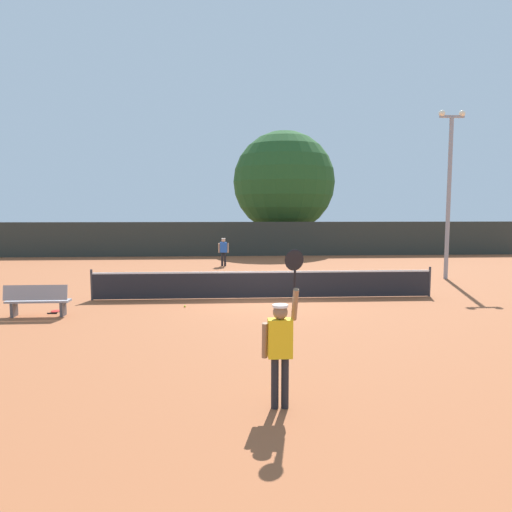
# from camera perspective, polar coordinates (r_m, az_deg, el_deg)

# --- Properties ---
(ground_plane) EXTENTS (120.00, 120.00, 0.00)m
(ground_plane) POSITION_cam_1_polar(r_m,az_deg,el_deg) (16.69, 1.00, -5.11)
(ground_plane) COLOR #9E5633
(tennis_net) EXTENTS (11.98, 0.08, 1.07)m
(tennis_net) POSITION_cam_1_polar(r_m,az_deg,el_deg) (16.61, 1.01, -3.37)
(tennis_net) COLOR #232328
(tennis_net) RESTS_ON ground
(perimeter_fence) EXTENTS (37.64, 0.12, 2.28)m
(perimeter_fence) POSITION_cam_1_polar(r_m,az_deg,el_deg) (31.62, -1.14, 2.07)
(perimeter_fence) COLOR #2D332D
(perimeter_fence) RESTS_ON ground
(player_serving) EXTENTS (0.68, 0.39, 2.50)m
(player_serving) POSITION_cam_1_polar(r_m,az_deg,el_deg) (7.47, 3.00, -10.05)
(player_serving) COLOR yellow
(player_serving) RESTS_ON ground
(player_receiving) EXTENTS (0.57, 0.23, 1.53)m
(player_receiving) POSITION_cam_1_polar(r_m,az_deg,el_deg) (25.98, -3.94, 0.81)
(player_receiving) COLOR blue
(player_receiving) RESTS_ON ground
(tennis_ball) EXTENTS (0.07, 0.07, 0.07)m
(tennis_ball) POSITION_cam_1_polar(r_m,az_deg,el_deg) (15.33, -8.58, -6.01)
(tennis_ball) COLOR #CCE033
(tennis_ball) RESTS_ON ground
(spare_racket) EXTENTS (0.28, 0.52, 0.04)m
(spare_racket) POSITION_cam_1_polar(r_m,az_deg,el_deg) (15.75, -23.01, -6.14)
(spare_racket) COLOR black
(spare_racket) RESTS_ON ground
(courtside_bench) EXTENTS (1.80, 0.44, 0.95)m
(courtside_bench) POSITION_cam_1_polar(r_m,az_deg,el_deg) (15.18, -24.87, -4.88)
(courtside_bench) COLOR gray
(courtside_bench) RESTS_ON ground
(light_pole) EXTENTS (1.18, 0.28, 7.42)m
(light_pole) POSITION_cam_1_polar(r_m,az_deg,el_deg) (22.81, 22.28, 8.12)
(light_pole) COLOR gray
(light_pole) RESTS_ON ground
(large_tree) EXTENTS (7.66, 7.66, 9.01)m
(large_tree) POSITION_cam_1_polar(r_m,az_deg,el_deg) (36.32, 3.39, 8.89)
(large_tree) COLOR brown
(large_tree) RESTS_ON ground
(parked_car_near) EXTENTS (2.45, 4.42, 1.69)m
(parked_car_near) POSITION_cam_1_polar(r_m,az_deg,el_deg) (40.34, 7.33, 2.28)
(parked_car_near) COLOR white
(parked_car_near) RESTS_ON ground
(parked_car_mid) EXTENTS (1.93, 4.21, 1.69)m
(parked_car_mid) POSITION_cam_1_polar(r_m,az_deg,el_deg) (39.05, 14.13, 2.05)
(parked_car_mid) COLOR navy
(parked_car_mid) RESTS_ON ground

